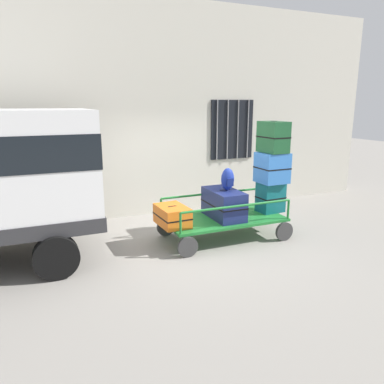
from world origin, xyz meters
TOP-DOWN VIEW (x-y plane):
  - ground_plane at (0.00, 0.00)m, footprint 40.00×40.00m
  - building_wall at (0.01, 2.25)m, footprint 12.00×0.38m
  - luggage_cart at (0.48, -0.12)m, footprint 2.45×1.25m
  - cart_railing at (0.48, -0.12)m, footprint 2.34×1.11m
  - suitcase_left_bottom at (-0.62, -0.13)m, footprint 0.55×0.78m
  - suitcase_midleft_bottom at (0.48, -0.09)m, footprint 0.55×1.02m
  - suitcase_center_bottom at (1.59, -0.10)m, footprint 0.55×0.44m
  - suitcase_center_middle at (1.59, -0.10)m, footprint 0.58×0.56m
  - suitcase_center_top at (1.59, -0.08)m, footprint 0.44×0.64m
  - backpack at (0.53, -0.14)m, footprint 0.27×0.22m

SIDE VIEW (x-z plane):
  - ground_plane at x=0.00m, z-range 0.00..0.00m
  - luggage_cart at x=0.48m, z-range 0.15..0.57m
  - suitcase_left_bottom at x=-0.62m, z-range 0.43..0.79m
  - suitcase_midleft_bottom at x=0.48m, z-range 0.43..1.00m
  - suitcase_center_bottom at x=1.59m, z-range 0.43..1.06m
  - cart_railing at x=0.48m, z-range 0.56..0.97m
  - backpack at x=0.53m, z-range 1.00..1.44m
  - suitcase_center_middle at x=1.59m, z-range 1.06..1.68m
  - suitcase_center_top at x=1.59m, z-range 1.68..2.32m
  - building_wall at x=0.01m, z-range 0.00..5.00m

